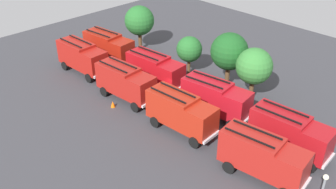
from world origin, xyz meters
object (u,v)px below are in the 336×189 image
at_px(tree_3, 254,66).
at_px(traffic_cone_0, 113,104).
at_px(fire_truck_1, 125,81).
at_px(fire_truck_4, 108,46).
at_px(fire_truck_3, 263,155).
at_px(fire_truck_0, 82,56).
at_px(tree_0, 139,21).
at_px(fire_truck_5, 155,69).
at_px(tree_1, 189,49).
at_px(fire_truck_6, 216,97).
at_px(fire_truck_2, 181,111).
at_px(fire_truck_7, 290,132).
at_px(firefighter_0, 196,78).
at_px(firefighter_1, 162,95).
at_px(tree_2, 229,52).

distance_m(tree_3, traffic_cone_0, 15.40).
height_order(fire_truck_1, tree_3, tree_3).
bearing_deg(fire_truck_4, fire_truck_3, -16.45).
xyz_separation_m(fire_truck_0, tree_0, (-0.39, 9.65, 2.04)).
bearing_deg(fire_truck_0, fire_truck_5, 21.18).
relative_size(tree_1, tree_3, 0.80).
distance_m(fire_truck_0, tree_1, 13.09).
distance_m(fire_truck_6, tree_0, 19.08).
height_order(fire_truck_2, tree_3, tree_3).
bearing_deg(fire_truck_1, fire_truck_2, -4.67).
distance_m(fire_truck_5, fire_truck_6, 8.90).
bearing_deg(fire_truck_2, fire_truck_1, 176.07).
bearing_deg(fire_truck_7, tree_3, 141.43).
xyz_separation_m(fire_truck_0, fire_truck_2, (17.09, -0.36, 0.00)).
bearing_deg(fire_truck_3, fire_truck_6, 145.22).
distance_m(fire_truck_0, fire_truck_5, 9.68).
bearing_deg(traffic_cone_0, firefighter_0, 74.04).
distance_m(fire_truck_4, firefighter_1, 12.76).
bearing_deg(fire_truck_3, fire_truck_0, 171.79).
relative_size(fire_truck_1, tree_2, 1.13).
distance_m(fire_truck_2, firefighter_0, 9.48).
distance_m(tree_0, tree_2, 15.13).
bearing_deg(fire_truck_3, tree_1, 143.28).
distance_m(fire_truck_4, fire_truck_5, 9.17).
relative_size(fire_truck_3, traffic_cone_0, 10.58).
height_order(fire_truck_1, fire_truck_3, same).
relative_size(fire_truck_1, firefighter_0, 4.60).
bearing_deg(firefighter_1, firefighter_0, -108.48).
bearing_deg(fire_truck_6, fire_truck_5, 172.35).
xyz_separation_m(fire_truck_1, tree_2, (6.00, 10.09, 2.24)).
bearing_deg(fire_truck_4, fire_truck_2, -21.37).
bearing_deg(fire_truck_7, fire_truck_3, -92.13).
bearing_deg(fire_truck_4, firefighter_1, -17.44).
relative_size(firefighter_0, traffic_cone_0, 2.27).
height_order(fire_truck_0, firefighter_1, fire_truck_0).
distance_m(firefighter_1, tree_3, 10.21).
bearing_deg(fire_truck_1, tree_0, 128.06).
distance_m(fire_truck_5, tree_3, 11.13).
bearing_deg(fire_truck_1, tree_3, 40.21).
relative_size(fire_truck_0, tree_2, 1.12).
bearing_deg(fire_truck_3, tree_0, 151.91).
bearing_deg(tree_2, firefighter_0, -140.86).
bearing_deg(fire_truck_0, fire_truck_1, -5.18).
bearing_deg(firefighter_1, fire_truck_5, -52.91).
bearing_deg(tree_2, fire_truck_2, -76.96).
xyz_separation_m(tree_0, traffic_cone_0, (9.50, -12.09, -3.84)).
bearing_deg(fire_truck_0, fire_truck_3, -3.86).
xyz_separation_m(fire_truck_5, fire_truck_7, (17.19, 0.05, 0.00)).
bearing_deg(tree_3, tree_2, 171.92).
height_order(fire_truck_6, tree_0, tree_0).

